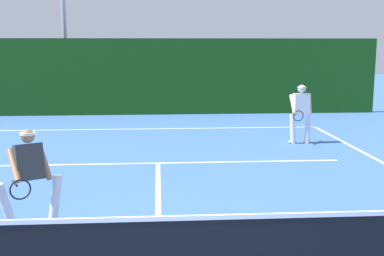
{
  "coord_description": "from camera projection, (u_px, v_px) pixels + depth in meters",
  "views": [
    {
      "loc": [
        0.02,
        -4.76,
        2.77
      ],
      "look_at": [
        0.74,
        5.5,
        1.0
      ],
      "focal_mm": 45.65,
      "sensor_mm": 36.0,
      "label": 1
    }
  ],
  "objects": [
    {
      "name": "back_fence_windscreen",
      "position": [
        157.0,
        77.0,
        19.26
      ],
      "size": [
        17.65,
        0.12,
        3.0
      ],
      "primitive_type": "cube",
      "color": "#154313",
      "rests_on": "ground_plane"
    },
    {
      "name": "tennis_ball",
      "position": [
        231.0,
        237.0,
        7.02
      ],
      "size": [
        0.07,
        0.07,
        0.07
      ],
      "primitive_type": "sphere",
      "color": "#D1E033",
      "rests_on": "ground_plane"
    },
    {
      "name": "court_line_baseline_far",
      "position": [
        158.0,
        129.0,
        16.19
      ],
      "size": [
        10.64,
        0.1,
        0.01
      ],
      "primitive_type": "cube",
      "color": "white",
      "rests_on": "ground_plane"
    },
    {
      "name": "player_near",
      "position": [
        30.0,
        175.0,
        7.27
      ],
      "size": [
        0.96,
        1.02,
        1.54
      ],
      "rotation": [
        0.0,
        0.0,
        3.63
      ],
      "color": "silver",
      "rests_on": "ground_plane"
    },
    {
      "name": "court_line_centre",
      "position": [
        158.0,
        209.0,
        8.29
      ],
      "size": [
        0.1,
        6.4,
        0.01
      ],
      "primitive_type": "cube",
      "color": "white",
      "rests_on": "ground_plane"
    },
    {
      "name": "player_far",
      "position": [
        301.0,
        111.0,
        13.65
      ],
      "size": [
        0.75,
        0.85,
        1.66
      ],
      "rotation": [
        0.0,
        0.0,
        3.2
      ],
      "color": "silver",
      "rests_on": "ground_plane"
    },
    {
      "name": "court_line_service",
      "position": [
        158.0,
        163.0,
        11.5
      ],
      "size": [
        8.67,
        0.1,
        0.01
      ],
      "primitive_type": "cube",
      "color": "white",
      "rests_on": "ground_plane"
    }
  ]
}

